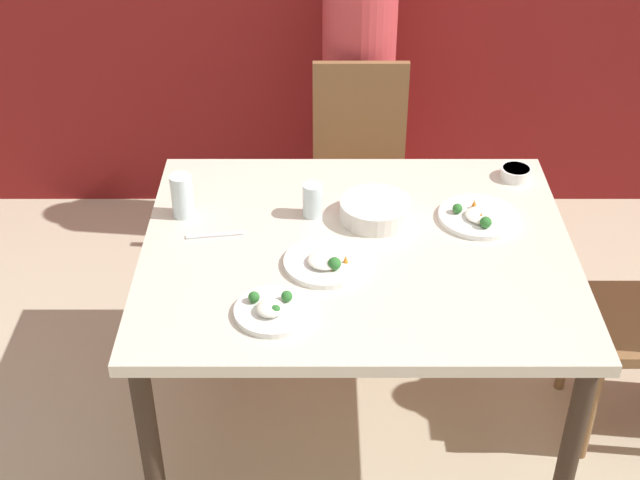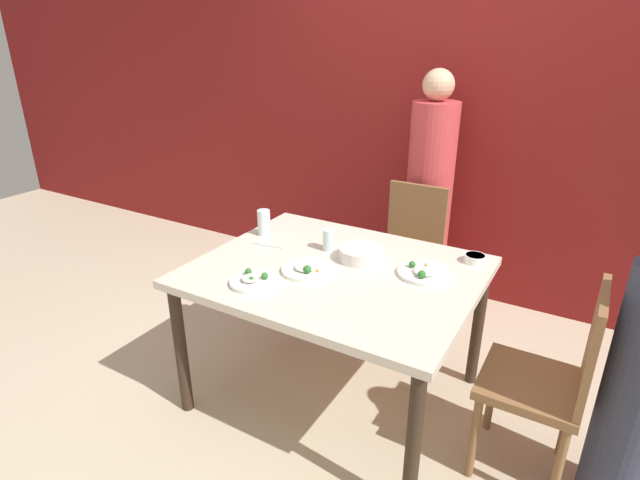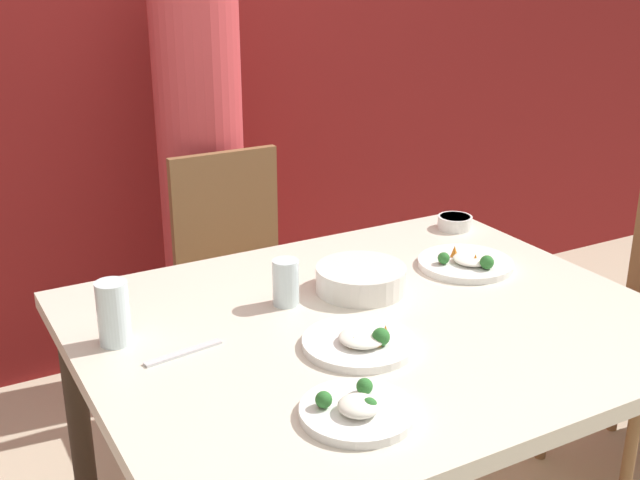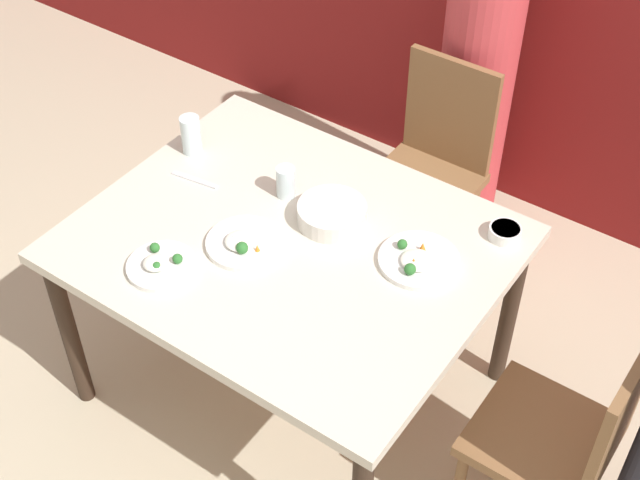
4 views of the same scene
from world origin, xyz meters
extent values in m
cube|color=maroon|center=(0.00, 1.50, 1.35)|extent=(10.00, 0.06, 2.70)
cube|color=beige|center=(0.00, 0.00, 0.73)|extent=(1.33, 1.08, 0.04)
cylinder|color=#332319|center=(-0.60, 0.48, 0.36)|extent=(0.06, 0.06, 0.71)
cylinder|color=#332319|center=(0.60, 0.48, 0.36)|extent=(0.06, 0.06, 0.71)
cube|color=brown|center=(0.04, 0.81, 0.44)|extent=(0.40, 0.40, 0.04)
cube|color=brown|center=(0.04, 1.00, 0.69)|extent=(0.38, 0.03, 0.46)
cylinder|color=brown|center=(-0.12, 0.65, 0.21)|extent=(0.04, 0.04, 0.42)
cylinder|color=brown|center=(0.21, 0.65, 0.21)|extent=(0.04, 0.04, 0.42)
cylinder|color=brown|center=(-0.12, 0.98, 0.21)|extent=(0.04, 0.04, 0.42)
cylinder|color=brown|center=(0.21, 0.98, 0.21)|extent=(0.04, 0.04, 0.42)
cube|color=brown|center=(0.93, 0.00, 0.44)|extent=(0.40, 0.40, 0.04)
cylinder|color=brown|center=(0.77, 0.16, 0.21)|extent=(0.04, 0.04, 0.42)
cylinder|color=brown|center=(0.77, -0.17, 0.21)|extent=(0.04, 0.04, 0.42)
cylinder|color=brown|center=(1.10, 0.16, 0.21)|extent=(0.04, 0.04, 0.42)
cylinder|color=#C63D42|center=(0.04, 1.20, 0.70)|extent=(0.30, 0.30, 1.41)
cylinder|color=silver|center=(0.06, 0.15, 0.78)|extent=(0.23, 0.23, 0.06)
cylinder|color=#BC5123|center=(0.06, 0.15, 0.81)|extent=(0.20, 0.20, 0.01)
cylinder|color=white|center=(0.39, 0.15, 0.76)|extent=(0.26, 0.26, 0.02)
ellipsoid|color=white|center=(0.40, 0.13, 0.78)|extent=(0.10, 0.10, 0.02)
cone|color=orange|center=(0.38, 0.19, 0.78)|extent=(0.02, 0.02, 0.03)
cone|color=orange|center=(0.39, 0.11, 0.78)|extent=(0.02, 0.02, 0.03)
sphere|color=#2D702D|center=(0.32, 0.16, 0.79)|extent=(0.03, 0.03, 0.03)
sphere|color=#2D702D|center=(0.40, 0.08, 0.79)|extent=(0.04, 0.04, 0.04)
cylinder|color=white|center=(-0.25, -0.33, 0.76)|extent=(0.22, 0.22, 0.02)
ellipsoid|color=white|center=(-0.25, -0.34, 0.78)|extent=(0.08, 0.08, 0.03)
sphere|color=#2D702D|center=(-0.24, -0.35, 0.78)|extent=(0.03, 0.03, 0.03)
sphere|color=#2D702D|center=(-0.21, -0.29, 0.79)|extent=(0.03, 0.03, 0.03)
sphere|color=#2D702D|center=(-0.30, -0.30, 0.79)|extent=(0.03, 0.03, 0.03)
cylinder|color=white|center=(-0.10, -0.10, 0.76)|extent=(0.25, 0.25, 0.02)
ellipsoid|color=white|center=(-0.10, -0.11, 0.78)|extent=(0.10, 0.10, 0.02)
cone|color=orange|center=(-0.04, -0.11, 0.78)|extent=(0.02, 0.02, 0.02)
cone|color=orange|center=(-0.13, -0.12, 0.78)|extent=(0.02, 0.02, 0.02)
sphere|color=#2D702D|center=(-0.07, -0.14, 0.79)|extent=(0.04, 0.04, 0.04)
cone|color=orange|center=(-0.08, -0.14, 0.78)|extent=(0.02, 0.02, 0.02)
cylinder|color=white|center=(0.56, 0.41, 0.77)|extent=(0.10, 0.10, 0.04)
cylinder|color=white|center=(0.56, 0.41, 0.79)|extent=(0.09, 0.09, 0.01)
cylinder|color=silver|center=(-0.56, 0.18, 0.82)|extent=(0.07, 0.07, 0.14)
cylinder|color=silver|center=(-0.14, 0.17, 0.81)|extent=(0.06, 0.06, 0.11)
cube|color=silver|center=(-0.45, 0.06, 0.75)|extent=(0.18, 0.05, 0.01)
camera|label=1|loc=(-0.12, -2.24, 2.32)|focal=50.00mm
camera|label=2|loc=(1.03, -1.91, 1.81)|focal=28.00mm
camera|label=3|loc=(-0.93, -1.41, 1.58)|focal=45.00mm
camera|label=4|loc=(1.27, -1.64, 2.70)|focal=50.00mm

